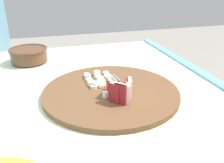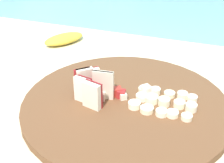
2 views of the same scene
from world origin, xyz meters
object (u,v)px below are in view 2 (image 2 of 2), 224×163
(banana_peel, at_px, (64,39))
(cutting_board, at_px, (125,106))
(banana_slice_rows, at_px, (163,102))
(apple_dice_pile, at_px, (121,92))
(apple_wedge_fan, at_px, (92,86))

(banana_peel, bearing_deg, cutting_board, -43.97)
(banana_slice_rows, bearing_deg, apple_dice_pile, 177.94)
(apple_wedge_fan, relative_size, apple_dice_pile, 0.79)
(cutting_board, bearing_deg, apple_wedge_fan, -173.72)
(cutting_board, relative_size, banana_peel, 3.44)
(apple_dice_pile, height_order, banana_slice_rows, apple_dice_pile)
(apple_dice_pile, xyz_separation_m, banana_slice_rows, (0.10, -0.00, -0.00))
(apple_wedge_fan, distance_m, apple_dice_pile, 0.07)
(cutting_board, bearing_deg, banana_slice_rows, 13.33)
(cutting_board, relative_size, banana_slice_rows, 3.23)
(apple_wedge_fan, height_order, apple_dice_pile, apple_wedge_fan)
(apple_wedge_fan, bearing_deg, banana_slice_rows, 9.94)
(cutting_board, relative_size, apple_dice_pile, 4.08)
(banana_slice_rows, bearing_deg, banana_peel, 144.67)
(banana_slice_rows, relative_size, banana_peel, 1.06)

